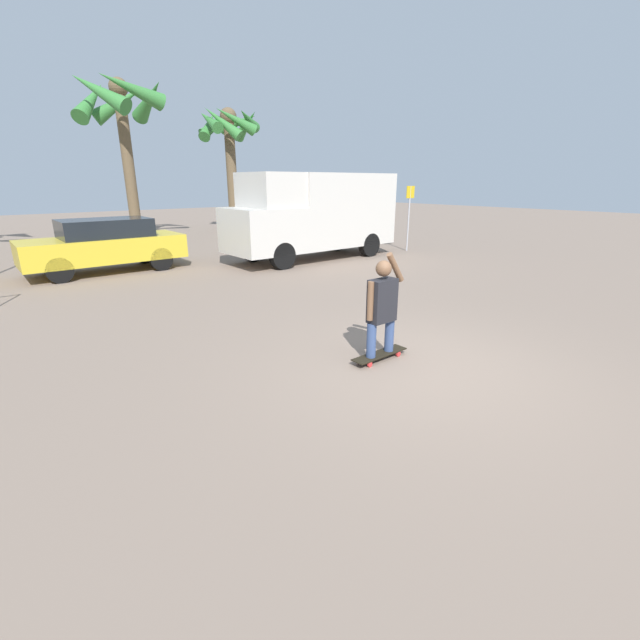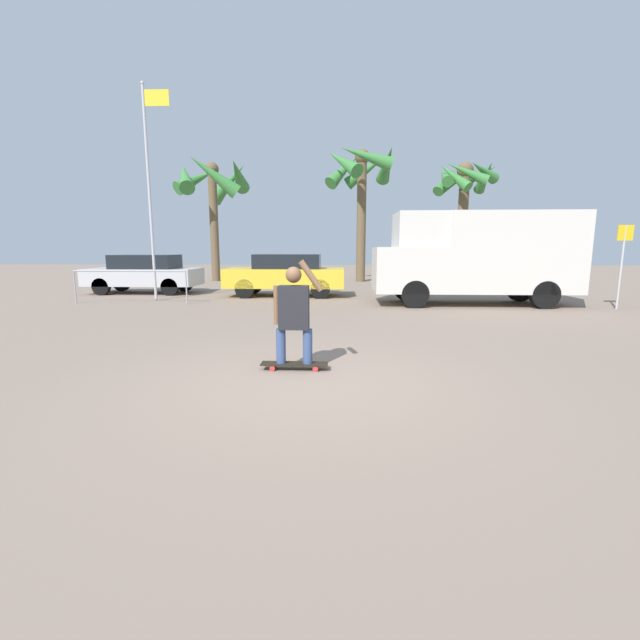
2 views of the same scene
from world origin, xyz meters
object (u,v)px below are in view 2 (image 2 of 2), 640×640
at_px(parked_car_yellow, 286,274).
at_px(flagpole, 150,182).
at_px(camper_van, 477,255).
at_px(street_sign, 623,256).
at_px(skateboard, 294,364).
at_px(palm_tree_far_left, 213,183).
at_px(palm_tree_near_van, 464,186).
at_px(parked_car_silver, 145,273).
at_px(person_skateboarder, 294,310).
at_px(palm_tree_center_background, 361,174).

height_order(parked_car_yellow, flagpole, flagpole).
height_order(camper_van, street_sign, camper_van).
bearing_deg(skateboard, palm_tree_far_left, 109.58).
relative_size(palm_tree_near_van, palm_tree_far_left, 0.96).
relative_size(camper_van, parked_car_yellow, 1.41).
bearing_deg(palm_tree_near_van, camper_van, -102.54).
xyz_separation_m(parked_car_silver, palm_tree_near_van, (14.17, 6.91, 4.18)).
height_order(palm_tree_far_left, flagpole, flagpole).
relative_size(person_skateboarder, palm_tree_near_van, 0.24).
xyz_separation_m(palm_tree_far_left, flagpole, (0.45, -8.75, -1.22)).
relative_size(palm_tree_far_left, street_sign, 2.67).
relative_size(person_skateboarder, parked_car_yellow, 0.35).
distance_m(camper_van, palm_tree_near_van, 10.56).
bearing_deg(flagpole, camper_van, -3.26).
relative_size(flagpole, street_sign, 2.89).
xyz_separation_m(skateboard, parked_car_silver, (-7.04, 10.50, 0.72)).
bearing_deg(street_sign, camper_van, 166.44).
height_order(person_skateboarder, street_sign, street_sign).
distance_m(person_skateboarder, palm_tree_near_van, 19.25).
xyz_separation_m(palm_tree_center_background, palm_tree_far_left, (-7.79, 0.07, -0.41)).
relative_size(camper_van, street_sign, 2.53).
distance_m(skateboard, camper_van, 9.24).
bearing_deg(palm_tree_near_van, palm_tree_center_background, -174.95).
bearing_deg(palm_tree_center_background, parked_car_silver, -143.80).
bearing_deg(palm_tree_far_left, palm_tree_center_background, -0.51).
relative_size(parked_car_silver, palm_tree_center_background, 0.62).
bearing_deg(palm_tree_far_left, parked_car_silver, -98.69).
bearing_deg(palm_tree_center_background, palm_tree_far_left, 179.49).
distance_m(person_skateboarder, palm_tree_far_left, 18.54).
bearing_deg(person_skateboarder, palm_tree_far_left, 109.58).
bearing_deg(palm_tree_center_background, person_skateboarder, -95.89).
height_order(person_skateboarder, parked_car_yellow, person_skateboarder).
height_order(person_skateboarder, camper_van, camper_van).
xyz_separation_m(parked_car_yellow, palm_tree_center_background, (3.09, 7.18, 4.72)).
relative_size(palm_tree_center_background, flagpole, 1.00).
xyz_separation_m(person_skateboarder, parked_car_yellow, (-1.34, 9.75, -0.07)).
relative_size(palm_tree_center_background, palm_tree_far_left, 1.08).
height_order(camper_van, parked_car_yellow, camper_van).
bearing_deg(person_skateboarder, palm_tree_near_van, 67.72).
xyz_separation_m(skateboard, camper_van, (4.96, 7.65, 1.48)).
bearing_deg(palm_tree_far_left, camper_van, -40.34).
bearing_deg(parked_car_yellow, person_skateboarder, -82.18).
xyz_separation_m(skateboard, palm_tree_far_left, (-6.05, 17.00, 5.05)).
xyz_separation_m(skateboard, palm_tree_center_background, (1.75, 16.93, 5.46)).
bearing_deg(camper_van, palm_tree_center_background, 109.11).
bearing_deg(street_sign, flagpole, 173.94).
bearing_deg(skateboard, flagpole, 124.16).
distance_m(palm_tree_near_van, palm_tree_far_left, 13.19).
bearing_deg(person_skateboarder, skateboard, -0.00).
xyz_separation_m(parked_car_yellow, palm_tree_near_van, (8.47, 7.65, 4.16)).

